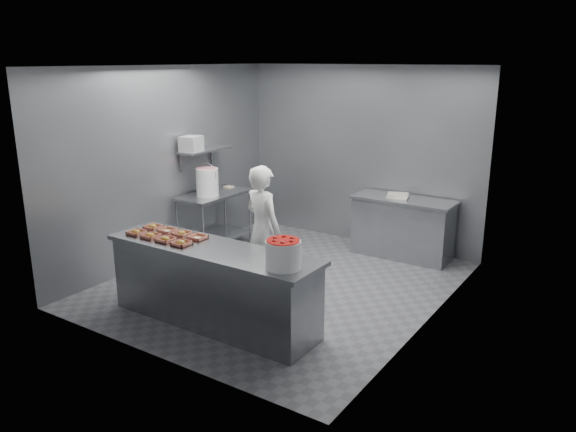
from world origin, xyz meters
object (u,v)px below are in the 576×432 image
(tray_7, at_px, (198,237))
(worker, at_px, (263,229))
(tray_0, at_px, (136,232))
(tray_4, at_px, (153,227))
(appliance, at_px, (191,144))
(service_counter, at_px, (213,285))
(tray_6, at_px, (182,234))
(tray_3, at_px, (181,243))
(prep_table, at_px, (215,213))
(back_counter, at_px, (402,227))
(tray_1, at_px, (151,236))
(tray_2, at_px, (166,239))
(glaze_bucket, at_px, (207,181))
(tray_5, at_px, (168,230))
(strawberry_tub, at_px, (283,253))

(tray_7, height_order, worker, worker)
(tray_0, relative_size, tray_4, 1.00)
(tray_4, height_order, appliance, appliance)
(service_counter, bearing_deg, tray_6, 166.99)
(tray_3, distance_m, tray_4, 0.77)
(tray_3, bearing_deg, tray_4, 160.09)
(worker, distance_m, appliance, 2.03)
(prep_table, bearing_deg, back_counter, 27.01)
(tray_1, relative_size, tray_3, 1.00)
(tray_2, xyz_separation_m, worker, (0.48, 1.20, -0.11))
(back_counter, height_order, tray_6, tray_6)
(tray_0, distance_m, tray_4, 0.26)
(glaze_bucket, bearing_deg, tray_7, -51.73)
(tray_4, height_order, tray_5, tray_4)
(tray_1, height_order, tray_7, tray_1)
(glaze_bucket, bearing_deg, tray_0, -73.20)
(tray_0, distance_m, glaze_bucket, 2.00)
(back_counter, height_order, tray_7, tray_7)
(tray_4, bearing_deg, worker, 44.45)
(tray_1, height_order, glaze_bucket, glaze_bucket)
(back_counter, distance_m, tray_4, 3.71)
(tray_7, xyz_separation_m, worker, (0.24, 0.94, -0.10))
(tray_2, xyz_separation_m, tray_4, (-0.48, 0.26, 0.00))
(tray_6, height_order, glaze_bucket, glaze_bucket)
(tray_5, bearing_deg, back_counter, 61.39)
(prep_table, relative_size, strawberry_tub, 3.41)
(prep_table, bearing_deg, service_counter, -49.76)
(prep_table, xyz_separation_m, tray_0, (0.61, -2.08, 0.33))
(back_counter, bearing_deg, tray_0, -119.91)
(appliance, bearing_deg, tray_3, -61.48)
(strawberry_tub, relative_size, appliance, 1.18)
(service_counter, distance_m, tray_3, 0.59)
(tray_1, distance_m, tray_6, 0.35)
(tray_2, xyz_separation_m, tray_5, (-0.24, 0.26, -0.00))
(tray_4, distance_m, tray_7, 0.72)
(tray_0, relative_size, tray_7, 1.00)
(tray_0, height_order, glaze_bucket, glaze_bucket)
(tray_1, xyz_separation_m, tray_5, (0.00, 0.26, -0.00))
(tray_5, bearing_deg, service_counter, -9.25)
(tray_4, xyz_separation_m, tray_5, (0.24, 0.00, -0.00))
(tray_0, bearing_deg, tray_2, 0.00)
(service_counter, xyz_separation_m, glaze_bucket, (-1.62, 1.78, 0.67))
(service_counter, xyz_separation_m, tray_7, (-0.32, 0.13, 0.47))
(back_counter, xyz_separation_m, glaze_bucket, (-2.52, -1.47, 0.67))
(service_counter, relative_size, tray_6, 13.88)
(back_counter, xyz_separation_m, tray_7, (-1.22, -3.12, 0.47))
(worker, bearing_deg, service_counter, 110.64)
(tray_5, distance_m, tray_6, 0.24)
(tray_3, bearing_deg, prep_table, 122.50)
(service_counter, relative_size, tray_2, 13.88)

